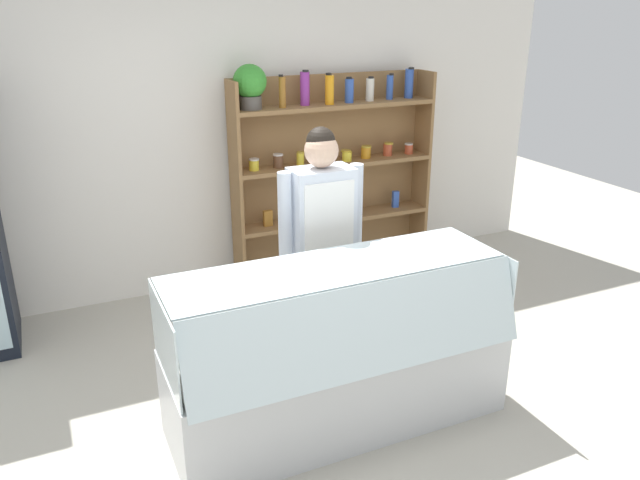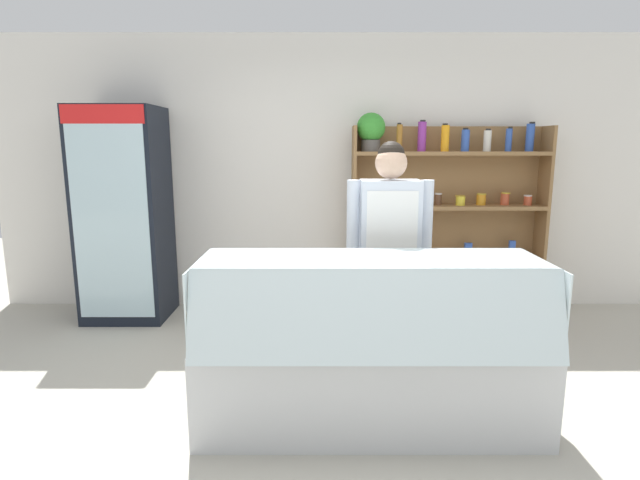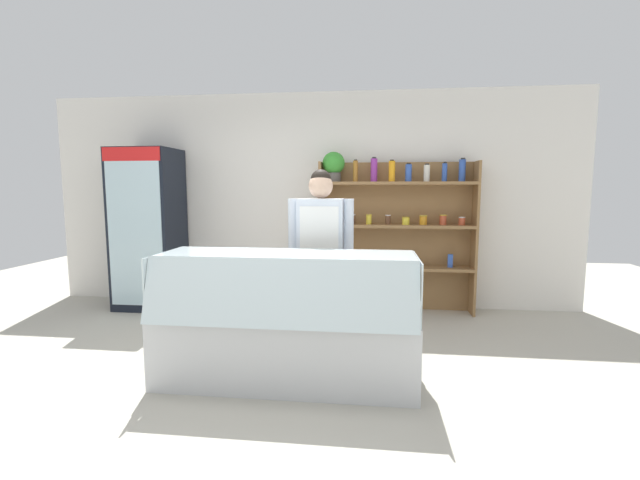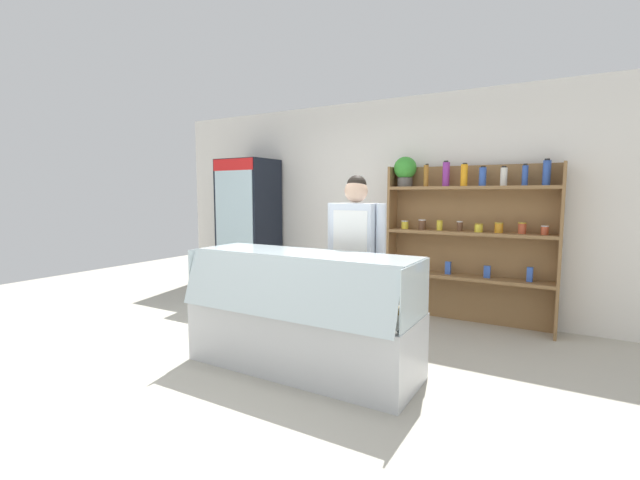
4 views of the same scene
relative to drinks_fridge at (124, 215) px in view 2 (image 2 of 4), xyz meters
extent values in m
plane|color=#B7B2A3|center=(1.98, -1.89, -1.00)|extent=(12.00, 12.00, 0.00)
cube|color=white|center=(1.98, 0.42, 0.35)|extent=(6.80, 0.10, 2.70)
cube|color=black|center=(0.00, 0.01, 0.00)|extent=(0.75, 0.63, 1.99)
cube|color=silver|center=(0.00, -0.32, 0.00)|extent=(0.67, 0.01, 1.79)
cube|color=red|center=(0.00, -0.32, 0.91)|extent=(0.71, 0.01, 0.16)
cylinder|color=silver|center=(-0.21, -0.25, -0.67)|extent=(0.06, 0.06, 0.16)
cylinder|color=#9E6623|center=(0.00, -0.25, -0.67)|extent=(0.06, 0.06, 0.16)
cylinder|color=#9E6623|center=(0.21, -0.25, -0.67)|extent=(0.05, 0.05, 0.16)
cylinder|color=orange|center=(-0.24, -0.25, -0.14)|extent=(0.07, 0.07, 0.15)
cylinder|color=silver|center=(-0.08, -0.25, -0.12)|extent=(0.06, 0.06, 0.19)
cylinder|color=silver|center=(0.08, -0.25, -0.12)|extent=(0.06, 0.06, 0.19)
cylinder|color=silver|center=(0.24, -0.25, -0.12)|extent=(0.06, 0.06, 0.19)
cylinder|color=#9E6623|center=(-0.24, -0.25, 0.39)|extent=(0.06, 0.06, 0.14)
cylinder|color=#2D8C38|center=(-0.08, -0.25, 0.40)|extent=(0.06, 0.06, 0.17)
cylinder|color=silver|center=(0.08, -0.25, 0.41)|extent=(0.06, 0.06, 0.18)
cylinder|color=#3356B2|center=(0.24, -0.25, 0.40)|extent=(0.07, 0.07, 0.18)
cube|color=olive|center=(3.09, 0.27, -0.09)|extent=(1.86, 0.02, 1.82)
cube|color=olive|center=(2.17, 0.13, -0.09)|extent=(0.03, 0.28, 1.82)
cube|color=olive|center=(4.00, 0.13, -0.09)|extent=(0.03, 0.28, 1.82)
cube|color=olive|center=(3.09, 0.13, -0.45)|extent=(1.80, 0.28, 0.04)
cube|color=olive|center=(3.09, 0.13, 0.06)|extent=(1.80, 0.28, 0.04)
cube|color=olive|center=(3.09, 0.13, 0.57)|extent=(1.80, 0.28, 0.04)
cylinder|color=#4C4742|center=(2.32, 0.13, 0.64)|extent=(0.18, 0.18, 0.11)
sphere|color=#35902D|center=(2.32, 0.13, 0.81)|extent=(0.27, 0.27, 0.27)
cylinder|color=#9E6623|center=(2.59, 0.11, 0.71)|extent=(0.06, 0.06, 0.25)
cylinder|color=black|center=(2.59, 0.13, 0.84)|extent=(0.04, 0.04, 0.02)
cylinder|color=purple|center=(2.81, 0.15, 0.72)|extent=(0.08, 0.08, 0.27)
cylinder|color=black|center=(2.81, 0.13, 0.87)|extent=(0.05, 0.05, 0.02)
cylinder|color=orange|center=(3.02, 0.11, 0.71)|extent=(0.08, 0.08, 0.24)
cylinder|color=black|center=(3.02, 0.13, 0.84)|extent=(0.05, 0.05, 0.02)
cylinder|color=#3356B2|center=(3.21, 0.13, 0.69)|extent=(0.08, 0.08, 0.20)
cylinder|color=black|center=(3.21, 0.13, 0.80)|extent=(0.05, 0.05, 0.02)
cylinder|color=silver|center=(3.43, 0.15, 0.68)|extent=(0.07, 0.07, 0.19)
cylinder|color=black|center=(3.43, 0.13, 0.79)|extent=(0.05, 0.05, 0.02)
cylinder|color=#3356B2|center=(3.63, 0.16, 0.69)|extent=(0.06, 0.06, 0.21)
cylinder|color=black|center=(3.63, 0.13, 0.81)|extent=(0.04, 0.04, 0.02)
cylinder|color=#3356B2|center=(3.84, 0.16, 0.72)|extent=(0.08, 0.08, 0.26)
cylinder|color=black|center=(3.84, 0.13, 0.85)|extent=(0.05, 0.05, 0.02)
cylinder|color=yellow|center=(2.33, 0.14, 0.12)|extent=(0.08, 0.08, 0.09)
cylinder|color=silver|center=(2.33, 0.13, 0.17)|extent=(0.09, 0.09, 0.01)
cylinder|color=brown|center=(2.55, 0.13, 0.13)|extent=(0.09, 0.09, 0.11)
cylinder|color=silver|center=(2.55, 0.13, 0.19)|extent=(0.09, 0.09, 0.01)
cylinder|color=yellow|center=(2.76, 0.14, 0.13)|extent=(0.07, 0.07, 0.11)
cylinder|color=gold|center=(2.76, 0.13, 0.19)|extent=(0.07, 0.07, 0.01)
cylinder|color=brown|center=(2.99, 0.14, 0.13)|extent=(0.07, 0.07, 0.10)
cylinder|color=silver|center=(2.99, 0.13, 0.19)|extent=(0.07, 0.07, 0.01)
cylinder|color=yellow|center=(3.20, 0.12, 0.12)|extent=(0.09, 0.09, 0.08)
cylinder|color=gold|center=(3.20, 0.13, 0.17)|extent=(0.09, 0.09, 0.01)
cylinder|color=orange|center=(3.40, 0.14, 0.13)|extent=(0.09, 0.09, 0.10)
cylinder|color=gold|center=(3.40, 0.13, 0.18)|extent=(0.09, 0.09, 0.01)
cylinder|color=#BF4C2D|center=(3.63, 0.15, 0.13)|extent=(0.08, 0.08, 0.11)
cylinder|color=gold|center=(3.63, 0.13, 0.19)|extent=(0.08, 0.08, 0.01)
cylinder|color=#BF4C2D|center=(3.85, 0.13, 0.12)|extent=(0.08, 0.08, 0.08)
cylinder|color=silver|center=(3.85, 0.13, 0.17)|extent=(0.08, 0.08, 0.01)
cube|color=#9E6623|center=(2.44, 0.13, -0.36)|extent=(0.08, 0.04, 0.14)
cube|color=#3356B2|center=(2.87, 0.13, -0.36)|extent=(0.06, 0.04, 0.15)
cube|color=#3356B2|center=(3.30, 0.13, -0.36)|extent=(0.07, 0.04, 0.14)
cube|color=#3356B2|center=(3.73, 0.13, -0.35)|extent=(0.06, 0.04, 0.16)
cube|color=silver|center=(2.14, -1.88, -0.72)|extent=(2.00, 0.69, 0.55)
cube|color=white|center=(2.14, -1.88, -0.43)|extent=(1.94, 0.63, 0.03)
cube|color=silver|center=(2.14, -2.21, -0.22)|extent=(1.96, 0.16, 0.47)
cube|color=silver|center=(2.14, -1.83, 0.00)|extent=(1.96, 0.53, 0.01)
cube|color=silver|center=(1.15, -1.88, -0.22)|extent=(0.01, 0.65, 0.45)
cube|color=silver|center=(3.13, -1.88, -0.22)|extent=(0.01, 0.65, 0.45)
cube|color=tan|center=(1.33, -1.80, -0.39)|extent=(0.16, 0.11, 0.05)
cube|color=white|center=(1.33, -2.01, -0.39)|extent=(0.05, 0.03, 0.02)
cube|color=tan|center=(1.60, -1.80, -0.38)|extent=(0.16, 0.12, 0.06)
cube|color=white|center=(1.60, -2.01, -0.39)|extent=(0.05, 0.03, 0.02)
cube|color=beige|center=(1.87, -1.80, -0.39)|extent=(0.16, 0.11, 0.05)
cube|color=white|center=(1.87, -2.01, -0.39)|extent=(0.05, 0.03, 0.02)
cube|color=beige|center=(2.14, -1.80, -0.39)|extent=(0.17, 0.14, 0.04)
cube|color=white|center=(2.14, -2.01, -0.39)|extent=(0.05, 0.03, 0.02)
cube|color=beige|center=(2.41, -1.80, -0.39)|extent=(0.17, 0.12, 0.04)
cube|color=white|center=(2.41, -2.01, -0.39)|extent=(0.05, 0.03, 0.02)
cube|color=tan|center=(2.67, -1.80, -0.39)|extent=(0.17, 0.14, 0.05)
cube|color=white|center=(2.67, -2.01, -0.39)|extent=(0.05, 0.03, 0.02)
cube|color=tan|center=(2.94, -1.80, -0.39)|extent=(0.16, 0.11, 0.04)
cube|color=white|center=(2.94, -2.01, -0.39)|extent=(0.05, 0.03, 0.02)
cylinder|color=tan|center=(1.32, -1.99, -0.34)|extent=(0.16, 0.16, 0.14)
cylinder|color=tan|center=(1.54, -1.99, -0.35)|extent=(0.18, 0.13, 0.13)
cylinder|color=white|center=(2.64, -1.97, -0.31)|extent=(0.07, 0.07, 0.21)
cylinder|color=white|center=(2.74, -1.97, -0.30)|extent=(0.07, 0.07, 0.23)
cylinder|color=#2D2D38|center=(2.24, -1.23, -0.61)|extent=(0.13, 0.13, 0.77)
cylinder|color=#2D2D38|center=(2.42, -1.23, -0.61)|extent=(0.13, 0.13, 0.77)
cube|color=silver|center=(2.33, -1.23, 0.09)|extent=(0.41, 0.24, 0.64)
cube|color=white|center=(2.33, -1.36, -0.25)|extent=(0.34, 0.01, 1.19)
cylinder|color=silver|center=(2.08, -1.23, 0.13)|extent=(0.09, 0.09, 0.57)
cylinder|color=silver|center=(2.58, -1.23, 0.13)|extent=(0.09, 0.09, 0.57)
sphere|color=#D8AD8E|center=(2.33, -1.23, 0.53)|extent=(0.22, 0.22, 0.22)
sphere|color=black|center=(2.33, -1.22, 0.58)|extent=(0.19, 0.19, 0.19)
camera|label=1|loc=(0.72, -4.74, 1.39)|focal=35.00mm
camera|label=2|loc=(1.85, -4.66, 0.65)|focal=28.00mm
camera|label=3|loc=(2.78, -5.06, 0.50)|focal=24.00mm
camera|label=4|loc=(4.07, -4.87, 0.50)|focal=24.00mm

